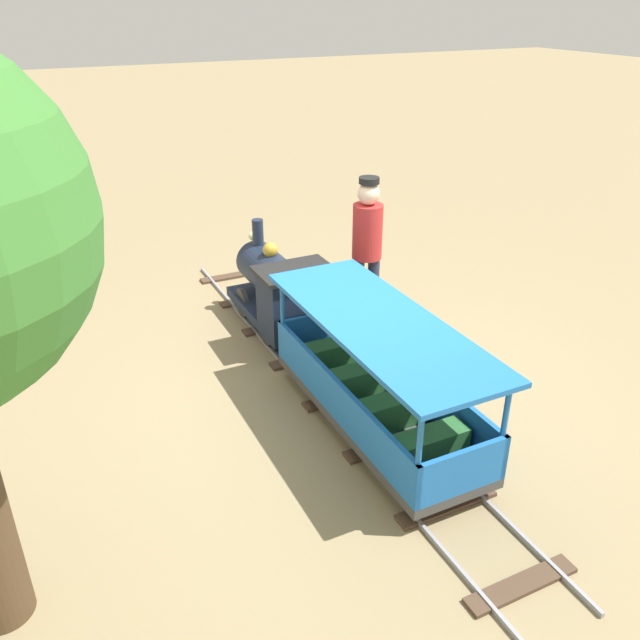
# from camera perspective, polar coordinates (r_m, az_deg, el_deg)

# --- Properties ---
(ground_plane) EXTENTS (60.00, 60.00, 0.00)m
(ground_plane) POSITION_cam_1_polar(r_m,az_deg,el_deg) (5.88, 1.57, -6.24)
(ground_plane) COLOR #8C7A56
(track) EXTENTS (0.78, 6.05, 0.04)m
(track) POSITION_cam_1_polar(r_m,az_deg,el_deg) (6.06, 0.47, -4.94)
(track) COLOR gray
(track) RESTS_ON ground_plane
(locomotive) EXTENTS (0.74, 1.44, 1.01)m
(locomotive) POSITION_cam_1_polar(r_m,az_deg,el_deg) (6.67, -3.45, 2.66)
(locomotive) COLOR #192338
(locomotive) RESTS_ON ground_plane
(passenger_car) EXTENTS (0.84, 2.35, 0.97)m
(passenger_car) POSITION_cam_1_polar(r_m,az_deg,el_deg) (5.18, 4.95, -5.83)
(passenger_car) COLOR #3F3F3F
(passenger_car) RESTS_ON ground_plane
(conductor_person) EXTENTS (0.30, 0.30, 1.62)m
(conductor_person) POSITION_cam_1_polar(r_m,az_deg,el_deg) (6.58, 4.14, 6.75)
(conductor_person) COLOR #282D47
(conductor_person) RESTS_ON ground_plane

